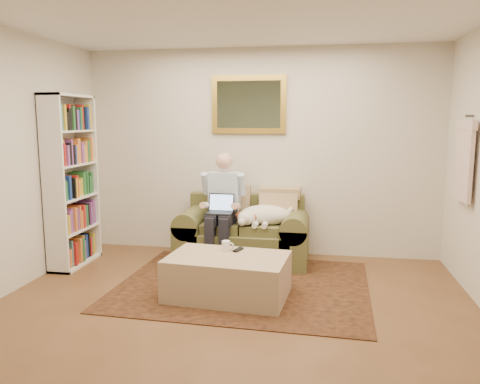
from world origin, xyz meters
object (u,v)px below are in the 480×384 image
(sofa, at_px, (243,239))
(laptop, at_px, (221,208))
(bookshelf, at_px, (71,181))
(sleeping_dog, at_px, (265,215))
(coffee_mug, at_px, (226,246))
(seated_man, at_px, (222,210))
(ottoman, at_px, (228,277))

(sofa, bearing_deg, laptop, -138.98)
(sofa, distance_m, bookshelf, 2.14)
(sleeping_dog, distance_m, coffee_mug, 0.98)
(sofa, distance_m, coffee_mug, 1.03)
(laptop, xyz_separation_m, bookshelf, (-1.73, -0.26, 0.31))
(laptop, bearing_deg, seated_man, 90.00)
(laptop, bearing_deg, ottoman, -73.98)
(bookshelf, bearing_deg, ottoman, -19.93)
(coffee_mug, height_order, bookshelf, bookshelf)
(seated_man, distance_m, ottoman, 1.18)
(sofa, relative_size, ottoman, 1.38)
(sleeping_dog, bearing_deg, sofa, 164.26)
(sofa, relative_size, laptop, 5.15)
(sleeping_dog, bearing_deg, coffee_mug, -107.00)
(sofa, distance_m, laptop, 0.52)
(coffee_mug, xyz_separation_m, bookshelf, (-1.96, 0.54, 0.54))
(seated_man, distance_m, coffee_mug, 0.92)
(laptop, bearing_deg, sleeping_dog, 13.64)
(seated_man, bearing_deg, sofa, 31.45)
(sofa, relative_size, sleeping_dog, 2.43)
(bookshelf, bearing_deg, sofa, 13.43)
(sleeping_dog, xyz_separation_m, coffee_mug, (-0.29, -0.93, -0.14))
(sleeping_dog, distance_m, bookshelf, 2.31)
(sleeping_dog, relative_size, ottoman, 0.57)
(laptop, relative_size, sleeping_dog, 0.47)
(laptop, xyz_separation_m, sleeping_dog, (0.52, 0.13, -0.09))
(laptop, height_order, coffee_mug, laptop)
(seated_man, bearing_deg, coffee_mug, -75.09)
(seated_man, xyz_separation_m, bookshelf, (-1.73, -0.32, 0.34))
(laptop, distance_m, ottoman, 1.14)
(ottoman, distance_m, bookshelf, 2.28)
(sleeping_dog, height_order, ottoman, sleeping_dog)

